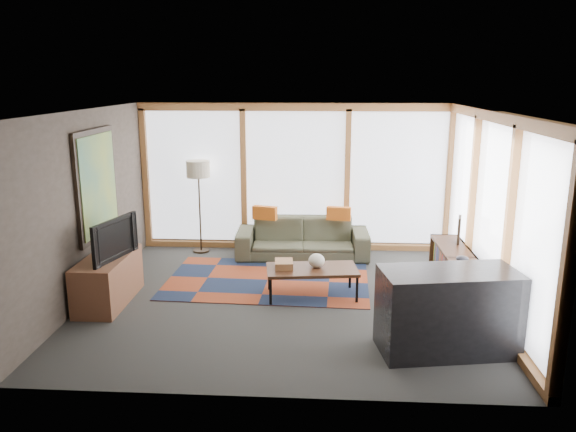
# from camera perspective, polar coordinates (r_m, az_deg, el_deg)

# --- Properties ---
(ground) EXTENTS (5.50, 5.50, 0.00)m
(ground) POSITION_cam_1_polar(r_m,az_deg,el_deg) (7.95, -0.18, -8.42)
(ground) COLOR #292927
(ground) RESTS_ON ground
(room_envelope) EXTENTS (5.52, 5.02, 2.62)m
(room_envelope) POSITION_cam_1_polar(r_m,az_deg,el_deg) (8.04, 3.60, 3.28)
(room_envelope) COLOR #3B322B
(room_envelope) RESTS_ON ground
(rug) EXTENTS (3.11, 2.07, 0.01)m
(rug) POSITION_cam_1_polar(r_m,az_deg,el_deg) (8.64, -2.07, -6.52)
(rug) COLOR maroon
(rug) RESTS_ON ground
(sofa) EXTENTS (2.28, 0.95, 0.66)m
(sofa) POSITION_cam_1_polar(r_m,az_deg,el_deg) (9.67, 1.49, -2.27)
(sofa) COLOR #3A3D2B
(sofa) RESTS_ON ground
(pillow_left) EXTENTS (0.44, 0.23, 0.23)m
(pillow_left) POSITION_cam_1_polar(r_m,az_deg,el_deg) (9.59, -2.37, 0.33)
(pillow_left) COLOR #C05918
(pillow_left) RESTS_ON sofa
(pillow_right) EXTENTS (0.43, 0.19, 0.23)m
(pillow_right) POSITION_cam_1_polar(r_m,az_deg,el_deg) (9.58, 5.17, 0.25)
(pillow_right) COLOR #C05918
(pillow_right) RESTS_ON sofa
(floor_lamp) EXTENTS (0.41, 0.41, 1.63)m
(floor_lamp) POSITION_cam_1_polar(r_m,az_deg,el_deg) (9.95, -8.96, 0.92)
(floor_lamp) COLOR #322417
(floor_lamp) RESTS_ON ground
(coffee_table) EXTENTS (1.33, 0.79, 0.42)m
(coffee_table) POSITION_cam_1_polar(r_m,az_deg,el_deg) (7.97, 2.44, -6.75)
(coffee_table) COLOR black
(coffee_table) RESTS_ON ground
(book_stack) EXTENTS (0.27, 0.33, 0.10)m
(book_stack) POSITION_cam_1_polar(r_m,az_deg,el_deg) (7.89, -0.41, -4.93)
(book_stack) COLOR brown
(book_stack) RESTS_ON coffee_table
(vase) EXTENTS (0.23, 0.23, 0.20)m
(vase) POSITION_cam_1_polar(r_m,az_deg,el_deg) (7.90, 2.92, -4.55)
(vase) COLOR beige
(vase) RESTS_ON coffee_table
(bookshelf) EXTENTS (0.43, 2.37, 0.59)m
(bookshelf) POSITION_cam_1_polar(r_m,az_deg,el_deg) (8.25, 17.11, -6.00)
(bookshelf) COLOR black
(bookshelf) RESTS_ON ground
(bowl_a) EXTENTS (0.22, 0.22, 0.11)m
(bowl_a) POSITION_cam_1_polar(r_m,az_deg,el_deg) (7.61, 18.04, -4.96)
(bowl_a) COLOR black
(bowl_a) RESTS_ON bookshelf
(bowl_b) EXTENTS (0.19, 0.19, 0.08)m
(bowl_b) POSITION_cam_1_polar(r_m,az_deg,el_deg) (7.95, 17.30, -4.19)
(bowl_b) COLOR black
(bowl_b) RESTS_ON bookshelf
(shelf_picture) EXTENTS (0.11, 0.30, 0.40)m
(shelf_picture) POSITION_cam_1_polar(r_m,az_deg,el_deg) (8.82, 16.98, -1.34)
(shelf_picture) COLOR black
(shelf_picture) RESTS_ON bookshelf
(tv_console) EXTENTS (0.55, 1.31, 0.66)m
(tv_console) POSITION_cam_1_polar(r_m,az_deg,el_deg) (8.11, -17.80, -6.17)
(tv_console) COLOR brown
(tv_console) RESTS_ON ground
(television) EXTENTS (0.36, 0.96, 0.55)m
(television) POSITION_cam_1_polar(r_m,az_deg,el_deg) (7.86, -17.71, -2.17)
(television) COLOR black
(television) RESTS_ON tv_console
(bar_counter) EXTENTS (1.60, 0.94, 0.95)m
(bar_counter) POSITION_cam_1_polar(r_m,az_deg,el_deg) (6.60, 15.91, -9.29)
(bar_counter) COLOR black
(bar_counter) RESTS_ON ground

